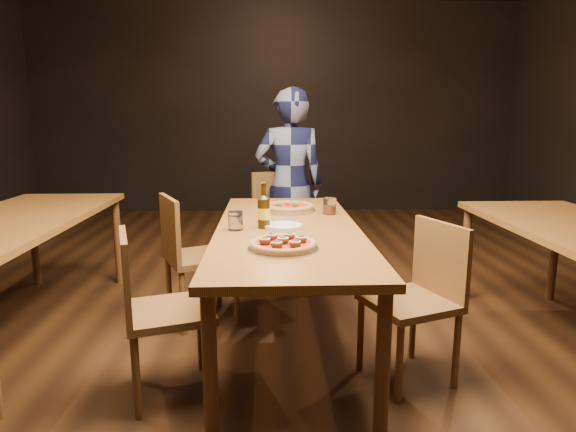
{
  "coord_description": "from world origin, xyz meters",
  "views": [
    {
      "loc": [
        -0.1,
        -2.67,
        1.35
      ],
      "look_at": [
        0.0,
        -0.05,
        0.82
      ],
      "focal_mm": 30.0,
      "sensor_mm": 36.0,
      "label": 1
    }
  ],
  "objects_px": {
    "table_main": "(288,239)",
    "chair_main_sw": "(201,256)",
    "amber_glass": "(329,206)",
    "pizza_meatball": "(283,244)",
    "diner": "(290,185)",
    "table_left": "(12,229)",
    "beer_bottle": "(264,212)",
    "chair_end": "(286,225)",
    "pizza_margherita": "(289,207)",
    "water_glass": "(236,221)",
    "chair_main_e": "(409,301)",
    "chair_main_nw": "(169,310)",
    "plate_stack": "(284,226)"
  },
  "relations": [
    {
      "from": "chair_main_nw",
      "to": "pizza_margherita",
      "type": "relative_size",
      "value": 2.51
    },
    {
      "from": "beer_bottle",
      "to": "amber_glass",
      "type": "distance_m",
      "value": 0.57
    },
    {
      "from": "table_main",
      "to": "diner",
      "type": "bearing_deg",
      "value": 87.06
    },
    {
      "from": "table_left",
      "to": "beer_bottle",
      "type": "bearing_deg",
      "value": -12.15
    },
    {
      "from": "pizza_margherita",
      "to": "chair_end",
      "type": "bearing_deg",
      "value": 89.87
    },
    {
      "from": "table_left",
      "to": "pizza_meatball",
      "type": "xyz_separation_m",
      "value": [
        1.66,
        -0.79,
        0.09
      ]
    },
    {
      "from": "chair_main_nw",
      "to": "beer_bottle",
      "type": "xyz_separation_m",
      "value": [
        0.46,
        0.41,
        0.4
      ]
    },
    {
      "from": "chair_main_nw",
      "to": "chair_end",
      "type": "xyz_separation_m",
      "value": [
        0.63,
        1.71,
        0.04
      ]
    },
    {
      "from": "table_main",
      "to": "water_glass",
      "type": "bearing_deg",
      "value": -165.16
    },
    {
      "from": "table_left",
      "to": "pizza_margherita",
      "type": "bearing_deg",
      "value": 5.98
    },
    {
      "from": "table_left",
      "to": "chair_main_e",
      "type": "height_order",
      "value": "chair_main_e"
    },
    {
      "from": "table_left",
      "to": "beer_bottle",
      "type": "relative_size",
      "value": 8.03
    },
    {
      "from": "table_left",
      "to": "pizza_meatball",
      "type": "relative_size",
      "value": 5.97
    },
    {
      "from": "water_glass",
      "to": "diner",
      "type": "bearing_deg",
      "value": 75.93
    },
    {
      "from": "chair_end",
      "to": "diner",
      "type": "bearing_deg",
      "value": 47.19
    },
    {
      "from": "pizza_margherita",
      "to": "diner",
      "type": "distance_m",
      "value": 0.88
    },
    {
      "from": "chair_main_e",
      "to": "chair_end",
      "type": "xyz_separation_m",
      "value": [
        -0.58,
        1.63,
        0.04
      ]
    },
    {
      "from": "table_main",
      "to": "diner",
      "type": "xyz_separation_m",
      "value": [
        0.07,
        1.36,
        0.12
      ]
    },
    {
      "from": "chair_main_sw",
      "to": "chair_end",
      "type": "relative_size",
      "value": 0.95
    },
    {
      "from": "water_glass",
      "to": "diner",
      "type": "height_order",
      "value": "diner"
    },
    {
      "from": "chair_main_e",
      "to": "water_glass",
      "type": "bearing_deg",
      "value": -128.75
    },
    {
      "from": "chair_main_e",
      "to": "table_main",
      "type": "bearing_deg",
      "value": -141.87
    },
    {
      "from": "water_glass",
      "to": "diner",
      "type": "distance_m",
      "value": 1.48
    },
    {
      "from": "pizza_margherita",
      "to": "water_glass",
      "type": "xyz_separation_m",
      "value": [
        -0.32,
        -0.56,
        0.03
      ]
    },
    {
      "from": "table_left",
      "to": "pizza_meatball",
      "type": "distance_m",
      "value": 1.84
    },
    {
      "from": "beer_bottle",
      "to": "diner",
      "type": "height_order",
      "value": "diner"
    },
    {
      "from": "chair_end",
      "to": "beer_bottle",
      "type": "bearing_deg",
      "value": -118.35
    },
    {
      "from": "chair_main_nw",
      "to": "chair_end",
      "type": "height_order",
      "value": "chair_end"
    },
    {
      "from": "beer_bottle",
      "to": "plate_stack",
      "type": "bearing_deg",
      "value": -4.02
    },
    {
      "from": "table_left",
      "to": "pizza_margherita",
      "type": "distance_m",
      "value": 1.74
    },
    {
      "from": "table_main",
      "to": "amber_glass",
      "type": "height_order",
      "value": "amber_glass"
    },
    {
      "from": "pizza_meatball",
      "to": "diner",
      "type": "relative_size",
      "value": 0.21
    },
    {
      "from": "chair_end",
      "to": "chair_main_nw",
      "type": "bearing_deg",
      "value": -131.25
    },
    {
      "from": "chair_main_e",
      "to": "pizza_margherita",
      "type": "xyz_separation_m",
      "value": [
        -0.58,
        0.85,
        0.34
      ]
    },
    {
      "from": "chair_main_sw",
      "to": "chair_main_e",
      "type": "bearing_deg",
      "value": -149.56
    },
    {
      "from": "pizza_meatball",
      "to": "pizza_margherita",
      "type": "height_order",
      "value": "pizza_meatball"
    },
    {
      "from": "table_main",
      "to": "amber_glass",
      "type": "xyz_separation_m",
      "value": [
        0.28,
        0.35,
        0.12
      ]
    },
    {
      "from": "water_glass",
      "to": "diner",
      "type": "xyz_separation_m",
      "value": [
        0.36,
        1.43,
        0.0
      ]
    },
    {
      "from": "chair_main_nw",
      "to": "amber_glass",
      "type": "relative_size",
      "value": 8.32
    },
    {
      "from": "diner",
      "to": "pizza_meatball",
      "type": "bearing_deg",
      "value": 84.46
    },
    {
      "from": "plate_stack",
      "to": "chair_main_sw",
      "type": "bearing_deg",
      "value": 137.52
    },
    {
      "from": "chair_main_e",
      "to": "chair_end",
      "type": "height_order",
      "value": "chair_end"
    },
    {
      "from": "chair_main_e",
      "to": "amber_glass",
      "type": "height_order",
      "value": "chair_main_e"
    },
    {
      "from": "table_left",
      "to": "diner",
      "type": "xyz_separation_m",
      "value": [
        1.77,
        1.06,
        0.12
      ]
    },
    {
      "from": "table_main",
      "to": "amber_glass",
      "type": "bearing_deg",
      "value": 51.13
    },
    {
      "from": "chair_end",
      "to": "amber_glass",
      "type": "relative_size",
      "value": 9.08
    },
    {
      "from": "table_main",
      "to": "chair_main_sw",
      "type": "xyz_separation_m",
      "value": [
        -0.57,
        0.45,
        -0.23
      ]
    },
    {
      "from": "table_main",
      "to": "chair_main_e",
      "type": "height_order",
      "value": "chair_main_e"
    },
    {
      "from": "pizza_meatball",
      "to": "water_glass",
      "type": "xyz_separation_m",
      "value": [
        -0.25,
        0.41,
        0.03
      ]
    },
    {
      "from": "chair_main_nw",
      "to": "pizza_margherita",
      "type": "distance_m",
      "value": 1.17
    }
  ]
}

